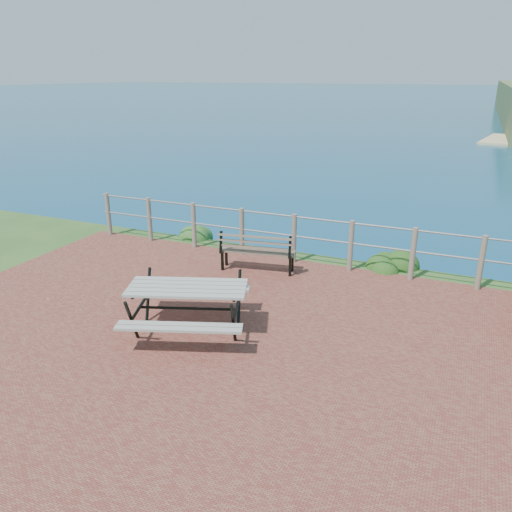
{
  "coord_description": "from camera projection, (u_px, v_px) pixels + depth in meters",
  "views": [
    {
      "loc": [
        3.06,
        -5.65,
        3.63
      ],
      "look_at": [
        -0.04,
        1.53,
        0.75
      ],
      "focal_mm": 35.0,
      "sensor_mm": 36.0,
      "label": 1
    }
  ],
  "objects": [
    {
      "name": "shrub_lip_west",
      "position": [
        190.0,
        236.0,
        11.8
      ],
      "size": [
        0.69,
        0.69,
        0.4
      ],
      "primitive_type": "ellipsoid",
      "color": "#26541F",
      "rests_on": "ground"
    },
    {
      "name": "shrub_lip_east",
      "position": [
        392.0,
        268.0,
        9.86
      ],
      "size": [
        0.74,
        0.74,
        0.47
      ],
      "primitive_type": "ellipsoid",
      "color": "#143C12",
      "rests_on": "ground"
    },
    {
      "name": "ocean",
      "position": [
        475.0,
        84.0,
        179.56
      ],
      "size": [
        1200.0,
        1200.0,
        0.0
      ],
      "primitive_type": "plane",
      "color": "#136975",
      "rests_on": "ground"
    },
    {
      "name": "ground",
      "position": [
        217.0,
        338.0,
        7.26
      ],
      "size": [
        10.0,
        7.0,
        0.12
      ],
      "primitive_type": "cube",
      "color": "brown",
      "rests_on": "ground"
    },
    {
      "name": "picnic_table",
      "position": [
        188.0,
        304.0,
        7.27
      ],
      "size": [
        1.84,
        1.41,
        0.72
      ],
      "rotation": [
        0.0,
        0.0,
        0.35
      ],
      "color": "gray",
      "rests_on": "ground"
    },
    {
      "name": "park_bench",
      "position": [
        257.0,
        245.0,
        9.52
      ],
      "size": [
        1.48,
        0.6,
        0.81
      ],
      "rotation": [
        0.0,
        0.0,
        0.17
      ],
      "color": "brown",
      "rests_on": "ground"
    },
    {
      "name": "safety_railing",
      "position": [
        294.0,
        236.0,
        9.95
      ],
      "size": [
        9.4,
        0.1,
        1.0
      ],
      "color": "#6B5B4C",
      "rests_on": "ground"
    }
  ]
}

